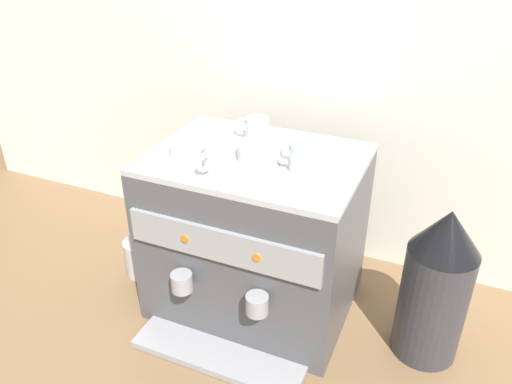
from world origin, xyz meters
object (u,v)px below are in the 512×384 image
milk_pitcher (141,257)px  ceramic_bowl_0 (191,148)px  ceramic_cup_0 (218,156)px  ceramic_bowl_1 (260,152)px  coffee_grinder (436,286)px  ceramic_cup_2 (302,157)px  ceramic_cup_1 (256,129)px  espresso_machine (255,235)px

milk_pitcher → ceramic_bowl_0: bearing=-6.8°
ceramic_cup_0 → milk_pitcher: size_ratio=0.93×
ceramic_bowl_1 → coffee_grinder: bearing=1.2°
ceramic_bowl_0 → milk_pitcher: ceramic_bowl_0 is taller
ceramic_cup_0 → coffee_grinder: bearing=10.2°
ceramic_cup_0 → milk_pitcher: bearing=167.3°
ceramic_cup_2 → ceramic_cup_1: bearing=144.4°
coffee_grinder → ceramic_cup_2: bearing=-175.4°
ceramic_cup_0 → ceramic_bowl_0: ceramic_cup_0 is taller
espresso_machine → ceramic_cup_1: size_ratio=5.49×
ceramic_cup_0 → ceramic_cup_1: 0.20m
ceramic_bowl_0 → coffee_grinder: 0.72m
coffee_grinder → espresso_machine: bearing=-179.9°
espresso_machine → ceramic_bowl_0: (-0.16, -0.05, 0.26)m
espresso_machine → ceramic_bowl_0: bearing=-163.0°
espresso_machine → milk_pitcher: (-0.40, -0.02, -0.18)m
ceramic_cup_2 → coffee_grinder: bearing=4.6°
ceramic_cup_0 → ceramic_bowl_1: ceramic_cup_0 is taller
coffee_grinder → milk_pitcher: (-0.89, -0.02, -0.16)m
espresso_machine → ceramic_bowl_1: ceramic_bowl_1 is taller
ceramic_cup_2 → milk_pitcher: ceramic_cup_2 is taller
ceramic_cup_2 → ceramic_cup_0: bearing=-160.0°
ceramic_bowl_1 → milk_pitcher: bearing=-178.2°
espresso_machine → ceramic_cup_2: bearing=-11.8°
coffee_grinder → ceramic_bowl_0: bearing=-175.6°
ceramic_bowl_0 → coffee_grinder: (0.66, 0.05, -0.28)m
ceramic_cup_0 → ceramic_bowl_0: size_ratio=1.05×
ceramic_cup_2 → milk_pitcher: 0.70m
ceramic_cup_2 → milk_pitcher: bearing=179.3°
ceramic_cup_2 → ceramic_bowl_0: bearing=-175.8°
ceramic_cup_2 → milk_pitcher: (-0.53, 0.01, -0.46)m
ceramic_cup_1 → ceramic_cup_0: bearing=-94.6°
ceramic_cup_1 → ceramic_bowl_1: ceramic_cup_1 is taller
ceramic_cup_2 → ceramic_bowl_1: 0.12m
espresso_machine → ceramic_bowl_0: ceramic_bowl_0 is taller
milk_pitcher → espresso_machine: bearing=3.1°
ceramic_cup_0 → ceramic_bowl_1: (0.07, 0.09, -0.01)m
ceramic_bowl_0 → milk_pitcher: bearing=173.2°
milk_pitcher → ceramic_bowl_1: bearing=1.8°
ceramic_cup_2 → coffee_grinder: 0.47m
milk_pitcher → coffee_grinder: bearing=1.5°
espresso_machine → coffee_grinder: espresso_machine is taller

